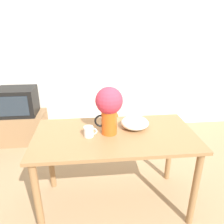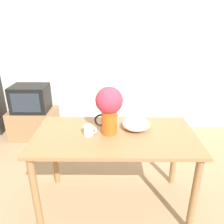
# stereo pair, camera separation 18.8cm
# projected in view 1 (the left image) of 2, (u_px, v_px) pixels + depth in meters

# --- Properties ---
(ground_plane) EXTENTS (12.00, 12.00, 0.00)m
(ground_plane) POSITION_uv_depth(u_px,v_px,m) (128.00, 215.00, 2.10)
(ground_plane) COLOR #9E7F5B
(wall_back) EXTENTS (8.00, 0.05, 2.60)m
(wall_back) POSITION_uv_depth(u_px,v_px,m) (109.00, 50.00, 3.38)
(wall_back) COLOR silver
(wall_back) RESTS_ON ground_plane
(table) EXTENTS (1.43, 0.75, 0.80)m
(table) POSITION_uv_depth(u_px,v_px,m) (115.00, 145.00, 1.99)
(table) COLOR olive
(table) RESTS_ON ground_plane
(flower_vase) EXTENTS (0.25, 0.24, 0.43)m
(flower_vase) POSITION_uv_depth(u_px,v_px,m) (109.00, 106.00, 1.85)
(flower_vase) COLOR #E05619
(flower_vase) RESTS_ON table
(coffee_mug) EXTENTS (0.12, 0.08, 0.09)m
(coffee_mug) POSITION_uv_depth(u_px,v_px,m) (89.00, 132.00, 1.88)
(coffee_mug) COLOR white
(coffee_mug) RESTS_ON table
(white_bowl) EXTENTS (0.26, 0.26, 0.10)m
(white_bowl) POSITION_uv_depth(u_px,v_px,m) (135.00, 123.00, 2.03)
(white_bowl) COLOR white
(white_bowl) RESTS_ON table
(tv_stand) EXTENTS (0.71, 0.44, 0.45)m
(tv_stand) POSITION_uv_depth(u_px,v_px,m) (22.00, 127.00, 3.32)
(tv_stand) COLOR #8E6B47
(tv_stand) RESTS_ON ground_plane
(tv_set) EXTENTS (0.53, 0.41, 0.39)m
(tv_set) POSITION_uv_depth(u_px,v_px,m) (17.00, 101.00, 3.15)
(tv_set) COLOR black
(tv_set) RESTS_ON tv_stand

